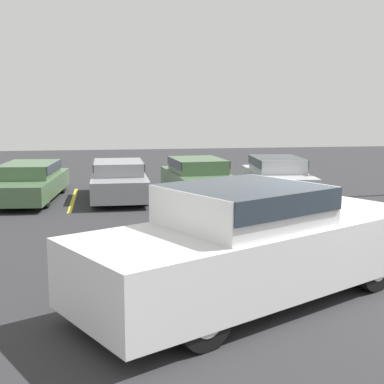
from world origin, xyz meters
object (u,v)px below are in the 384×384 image
(parked_sedan_a, at_px, (30,180))
(pickup_truck, at_px, (258,242))
(parked_sedan_b, at_px, (119,179))
(parked_sedan_c, at_px, (198,177))
(parked_sedan_d, at_px, (277,174))

(parked_sedan_a, bearing_deg, pickup_truck, 30.95)
(parked_sedan_a, xyz_separation_m, parked_sedan_b, (2.80, -0.24, 0.01))
(pickup_truck, height_order, parked_sedan_b, pickup_truck)
(parked_sedan_c, bearing_deg, parked_sedan_b, -93.51)
(parked_sedan_a, bearing_deg, parked_sedan_b, 90.84)
(parked_sedan_a, xyz_separation_m, parked_sedan_d, (8.22, -0.00, 0.03))
(parked_sedan_a, distance_m, parked_sedan_b, 2.81)
(pickup_truck, bearing_deg, parked_sedan_c, 57.31)
(parked_sedan_a, relative_size, parked_sedan_b, 1.14)
(pickup_truck, xyz_separation_m, parked_sedan_d, (3.59, 9.81, -0.23))
(parked_sedan_d, bearing_deg, parked_sedan_a, -84.67)
(pickup_truck, relative_size, parked_sedan_d, 1.36)
(pickup_truck, xyz_separation_m, parked_sedan_b, (-1.83, 9.58, -0.25))
(parked_sedan_d, bearing_deg, parked_sedan_c, -80.36)
(pickup_truck, distance_m, parked_sedan_d, 10.45)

